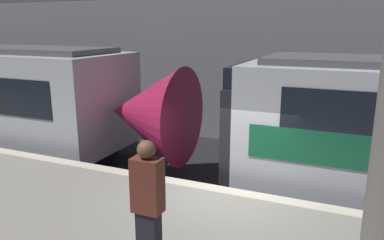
{
  "coord_description": "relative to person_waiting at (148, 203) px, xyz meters",
  "views": [
    {
      "loc": [
        2.11,
        -6.58,
        4.11
      ],
      "look_at": [
        -1.07,
        0.8,
        2.1
      ],
      "focal_mm": 35.0,
      "sensor_mm": 36.0,
      "label": 1
    }
  ],
  "objects": [
    {
      "name": "person_waiting",
      "position": [
        0.0,
        0.0,
        0.0
      ],
      "size": [
        0.38,
        0.24,
        1.76
      ],
      "color": "black",
      "rests_on": "platform"
    },
    {
      "name": "ground_plane",
      "position": [
        0.11,
        2.83,
        -1.95
      ],
      "size": [
        120.0,
        120.0,
        0.0
      ],
      "primitive_type": "plane",
      "color": "black"
    },
    {
      "name": "station_rear_barrier",
      "position": [
        0.11,
        9.13,
        0.62
      ],
      "size": [
        50.0,
        0.15,
        5.14
      ],
      "color": "gray",
      "rests_on": "ground"
    }
  ]
}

